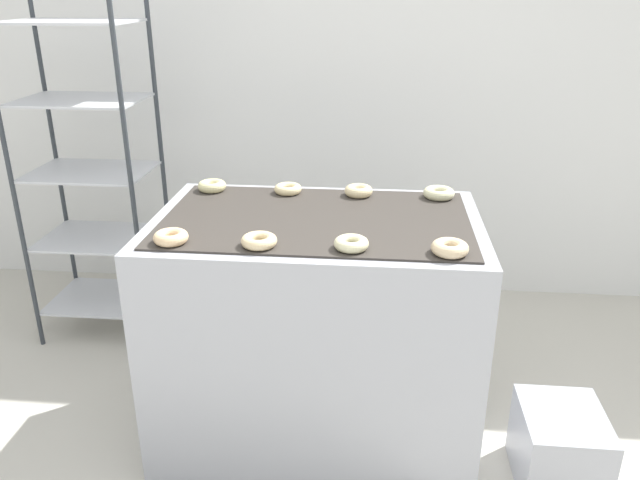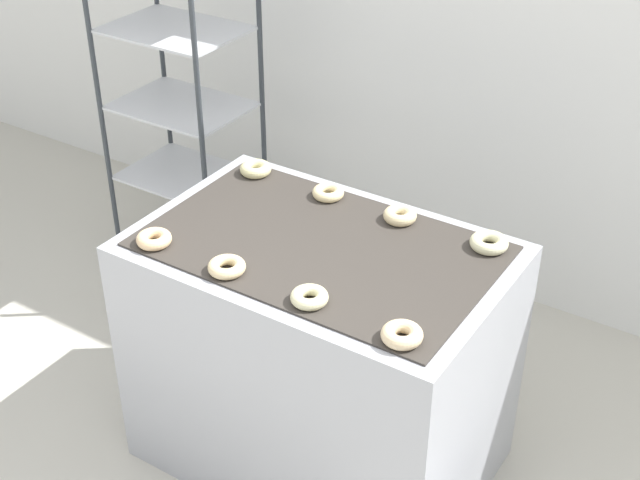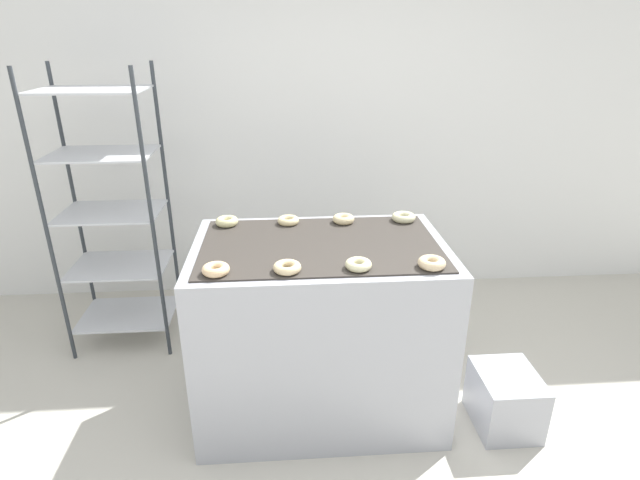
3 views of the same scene
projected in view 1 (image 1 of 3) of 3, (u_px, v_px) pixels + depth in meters
wall_back at (342, 64)px, 3.60m from camera, size 8.00×0.05×2.80m
fryer_machine at (317, 329)px, 2.60m from camera, size 1.28×0.83×0.99m
baking_rack_cart at (91, 172)px, 3.25m from camera, size 0.63×0.48×1.80m
glaze_bin at (559, 448)px, 2.41m from camera, size 0.31×0.37×0.32m
donut_near_left at (171, 237)px, 2.17m from camera, size 0.12×0.12×0.04m
donut_near_midleft at (259, 241)px, 2.14m from camera, size 0.12×0.12×0.04m
donut_near_midright at (351, 244)px, 2.12m from camera, size 0.12×0.12×0.04m
donut_near_right at (450, 248)px, 2.08m from camera, size 0.13×0.13×0.04m
donut_far_left at (212, 186)px, 2.72m from camera, size 0.12×0.12×0.04m
donut_far_midleft at (288, 189)px, 2.69m from camera, size 0.12×0.12×0.04m
donut_far_midright at (359, 191)px, 2.66m from camera, size 0.12×0.12×0.04m
donut_far_right at (439, 193)px, 2.63m from camera, size 0.13×0.13×0.04m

